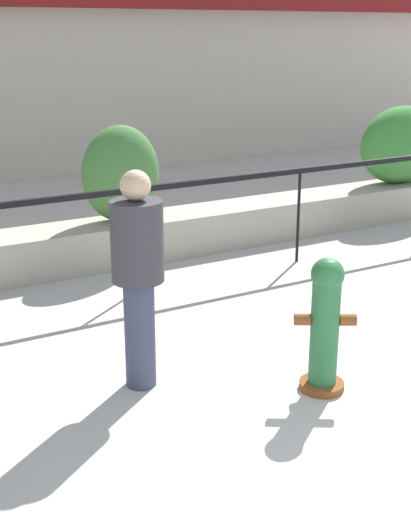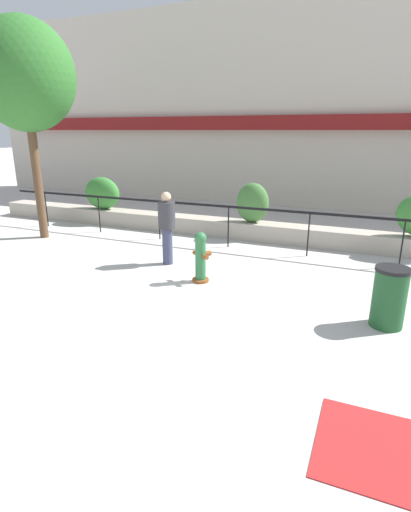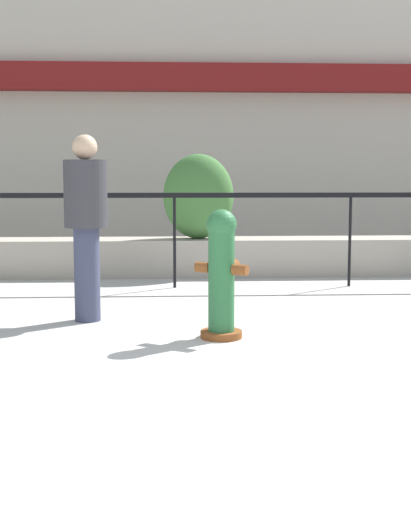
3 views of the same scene
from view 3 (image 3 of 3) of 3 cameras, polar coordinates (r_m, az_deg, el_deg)
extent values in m
plane|color=#BCB7B2|center=(3.91, -1.83, -13.88)|extent=(120.00, 120.00, 0.00)
cube|color=beige|center=(15.89, -2.78, 16.06)|extent=(30.00, 1.00, 8.00)
cube|color=maroon|center=(15.12, -2.76, 14.09)|extent=(27.00, 0.36, 0.56)
cube|color=#ADA393|center=(9.73, -2.54, -0.07)|extent=(18.00, 0.70, 0.50)
cube|color=black|center=(8.57, -2.51, 4.88)|extent=(15.00, 0.05, 0.06)
cylinder|color=black|center=(8.60, -2.49, 1.25)|extent=(0.04, 0.04, 1.15)
cylinder|color=black|center=(8.88, 11.47, 1.29)|extent=(0.04, 0.04, 1.15)
ellipsoid|color=#427538|center=(9.68, -0.57, 4.79)|extent=(0.96, 0.62, 1.15)
cylinder|color=brown|center=(6.03, 1.27, -6.27)|extent=(0.48, 0.48, 0.06)
cylinder|color=#286638|center=(5.94, 1.28, -1.99)|extent=(0.30, 0.30, 0.85)
sphere|color=#286638|center=(5.89, 1.29, 2.53)|extent=(0.25, 0.25, 0.25)
cylinder|color=brown|center=(6.09, 2.05, -0.82)|extent=(0.17, 0.18, 0.11)
cylinder|color=brown|center=(5.85, 2.79, -1.12)|extent=(0.15, 0.14, 0.09)
cylinder|color=brown|center=(6.01, -0.19, -0.91)|extent=(0.15, 0.14, 0.09)
cylinder|color=#383D56|center=(6.74, -9.45, -1.45)|extent=(0.28, 0.28, 0.88)
cylinder|color=#333338|center=(6.68, -9.57, 4.94)|extent=(0.47, 0.47, 0.62)
sphere|color=#D6AD89|center=(6.68, -9.64, 8.58)|extent=(0.23, 0.23, 0.23)
camera|label=1|loc=(3.71, -61.00, 24.42)|focal=50.00mm
camera|label=2|loc=(4.27, 110.60, 21.48)|focal=28.00mm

